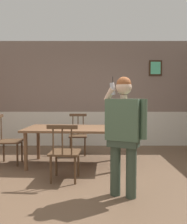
# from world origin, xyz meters

# --- Properties ---
(ground_plane) EXTENTS (7.46, 7.46, 0.00)m
(ground_plane) POSITION_xyz_m (0.00, 0.00, 0.00)
(ground_plane) COLOR brown
(room_back_partition) EXTENTS (6.78, 0.17, 2.81)m
(room_back_partition) POSITION_xyz_m (0.00, 2.92, 1.36)
(room_back_partition) COLOR gray
(room_back_partition) RESTS_ON ground_plane
(dining_table) EXTENTS (1.85, 1.10, 0.74)m
(dining_table) POSITION_xyz_m (-0.39, 1.01, 0.66)
(dining_table) COLOR brown
(dining_table) RESTS_ON ground_plane
(chair_near_window) EXTENTS (0.42, 0.42, 0.93)m
(chair_near_window) POSITION_xyz_m (-0.34, 1.90, 0.45)
(chair_near_window) COLOR #513823
(chair_near_window) RESTS_ON ground_plane
(chair_by_doorway) EXTENTS (0.48, 0.48, 0.98)m
(chair_by_doorway) POSITION_xyz_m (-1.68, 1.07, 0.48)
(chair_by_doorway) COLOR #513823
(chair_by_doorway) RESTS_ON ground_plane
(chair_at_table_head) EXTENTS (0.50, 0.50, 0.91)m
(chair_at_table_head) POSITION_xyz_m (-0.44, 0.12, 0.46)
(chair_at_table_head) COLOR #513823
(chair_at_table_head) RESTS_ON ground_plane
(person_figure) EXTENTS (0.56, 0.40, 1.60)m
(person_figure) POSITION_xyz_m (0.42, -0.49, 0.92)
(person_figure) COLOR #3A493A
(person_figure) RESTS_ON ground_plane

